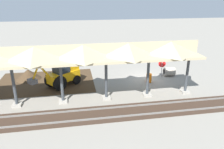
{
  "coord_description": "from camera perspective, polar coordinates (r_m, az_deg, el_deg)",
  "views": [
    {
      "loc": [
        7.74,
        21.0,
        8.5
      ],
      "look_at": [
        4.42,
        2.36,
        1.6
      ],
      "focal_mm": 35.0,
      "sensor_mm": 36.0,
      "label": 1
    }
  ],
  "objects": [
    {
      "name": "stop_sign",
      "position": [
        23.69,
        12.91,
        2.28
      ],
      "size": [
        0.74,
        0.23,
        2.08
      ],
      "color": "gray",
      "rests_on": "ground"
    },
    {
      "name": "platform_canopy",
      "position": [
        17.52,
        -7.6,
        5.54
      ],
      "size": [
        19.61,
        3.2,
        4.9
      ],
      "color": "#9E998E",
      "rests_on": "ground"
    },
    {
      "name": "backhoe",
      "position": [
        21.91,
        -12.93,
        0.22
      ],
      "size": [
        4.76,
        4.12,
        2.82
      ],
      "color": "orange",
      "rests_on": "ground"
    },
    {
      "name": "rail_tracks",
      "position": [
        18.43,
        16.21,
        -8.21
      ],
      "size": [
        60.0,
        2.58,
        0.15
      ],
      "color": "slate",
      "rests_on": "ground"
    },
    {
      "name": "ground_plane",
      "position": [
        23.94,
        9.48,
        -1.06
      ],
      "size": [
        120.0,
        120.0,
        0.0
      ],
      "primitive_type": "plane",
      "color": "gray"
    },
    {
      "name": "concrete_pipe",
      "position": [
        25.14,
        14.69,
        0.77
      ],
      "size": [
        1.24,
        1.09,
        0.99
      ],
      "color": "#9E9384",
      "rests_on": "ground"
    },
    {
      "name": "dirt_work_zone",
      "position": [
        23.73,
        -16.86,
        -1.86
      ],
      "size": [
        9.78,
        7.0,
        0.01
      ],
      "primitive_type": "cube",
      "color": "#42301E",
      "rests_on": "ground"
    },
    {
      "name": "traffic_barrel",
      "position": [
        22.87,
        9.61,
        -0.88
      ],
      "size": [
        0.56,
        0.56,
        0.9
      ],
      "primitive_type": "cylinder",
      "color": "orange",
      "rests_on": "ground"
    },
    {
      "name": "dirt_mound",
      "position": [
        25.15,
        -20.86,
        -1.1
      ],
      "size": [
        5.22,
        5.22,
        2.21
      ],
      "primitive_type": "cone",
      "color": "#42301E",
      "rests_on": "ground"
    }
  ]
}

